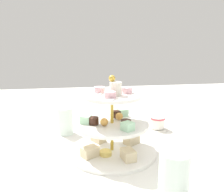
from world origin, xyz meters
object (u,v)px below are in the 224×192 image
(water_glass_short_left, at_px, (123,117))
(water_glass_mid_back, at_px, (66,121))
(butter_knife_right, at_px, (209,150))
(teacup_with_saucer, at_px, (158,123))
(butter_knife_left, at_px, (8,191))
(tiered_serving_stand, at_px, (112,130))
(water_glass_tall_right, at_px, (174,176))

(water_glass_short_left, height_order, water_glass_mid_back, water_glass_mid_back)
(water_glass_short_left, distance_m, butter_knife_right, 0.37)
(water_glass_short_left, height_order, teacup_with_saucer, water_glass_short_left)
(water_glass_short_left, xyz_separation_m, butter_knife_left, (0.42, -0.36, -0.03))
(tiered_serving_stand, distance_m, water_glass_short_left, 0.27)
(water_glass_short_left, relative_size, butter_knife_right, 0.41)
(tiered_serving_stand, distance_m, butter_knife_left, 0.33)
(tiered_serving_stand, bearing_deg, water_glass_mid_back, -142.01)
(water_glass_tall_right, xyz_separation_m, butter_knife_right, (-0.22, 0.22, -0.05))
(butter_knife_left, bearing_deg, tiered_serving_stand, 94.18)
(water_glass_mid_back, bearing_deg, water_glass_tall_right, 29.05)
(butter_knife_left, height_order, butter_knife_right, same)
(water_glass_short_left, relative_size, teacup_with_saucer, 0.77)
(water_glass_short_left, distance_m, teacup_with_saucer, 0.15)
(water_glass_mid_back, bearing_deg, butter_knife_left, -19.47)
(butter_knife_right, bearing_deg, water_glass_mid_back, 79.23)
(water_glass_mid_back, bearing_deg, water_glass_short_left, 104.95)
(water_glass_short_left, bearing_deg, butter_knife_right, 38.48)
(teacup_with_saucer, relative_size, butter_knife_left, 0.53)
(water_glass_short_left, relative_size, water_glass_mid_back, 0.68)
(teacup_with_saucer, distance_m, water_glass_mid_back, 0.37)
(water_glass_short_left, distance_m, butter_knife_left, 0.55)
(butter_knife_right, bearing_deg, water_glass_tall_right, 149.43)
(water_glass_tall_right, distance_m, water_glass_mid_back, 0.51)
(tiered_serving_stand, distance_m, butter_knife_right, 0.33)
(tiered_serving_stand, bearing_deg, water_glass_short_left, 160.83)
(tiered_serving_stand, distance_m, water_glass_mid_back, 0.24)
(water_glass_tall_right, distance_m, teacup_with_saucer, 0.45)
(butter_knife_left, relative_size, butter_knife_right, 1.00)
(water_glass_tall_right, relative_size, water_glass_mid_back, 1.09)
(water_glass_tall_right, height_order, butter_knife_left, water_glass_tall_right)
(teacup_with_saucer, bearing_deg, butter_knife_right, 25.02)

